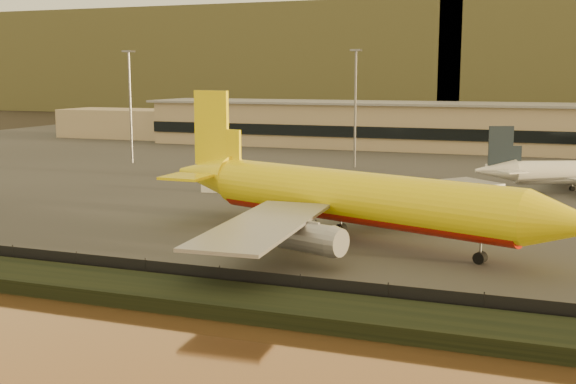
% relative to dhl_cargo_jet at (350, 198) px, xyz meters
% --- Properties ---
extents(ground, '(900.00, 900.00, 0.00)m').
position_rel_dhl_cargo_jet_xyz_m(ground, '(-8.04, -10.85, -5.53)').
color(ground, black).
rests_on(ground, ground).
extents(embankment, '(320.00, 7.00, 1.40)m').
position_rel_dhl_cargo_jet_xyz_m(embankment, '(-8.04, -27.85, -4.83)').
color(embankment, black).
rests_on(embankment, ground).
extents(tarmac, '(320.00, 220.00, 0.20)m').
position_rel_dhl_cargo_jet_xyz_m(tarmac, '(-8.04, 84.15, -5.43)').
color(tarmac, '#2D2D2D').
rests_on(tarmac, ground).
extents(perimeter_fence, '(300.00, 0.05, 2.20)m').
position_rel_dhl_cargo_jet_xyz_m(perimeter_fence, '(-8.04, -23.85, -4.23)').
color(perimeter_fence, black).
rests_on(perimeter_fence, tarmac).
extents(terminal_building, '(202.00, 25.00, 12.60)m').
position_rel_dhl_cargo_jet_xyz_m(terminal_building, '(-22.56, 114.70, 0.71)').
color(terminal_building, tan).
rests_on(terminal_building, tarmac).
extents(apron_light_masts, '(152.20, 12.20, 25.40)m').
position_rel_dhl_cargo_jet_xyz_m(apron_light_masts, '(6.96, 64.15, 10.17)').
color(apron_light_masts, slate).
rests_on(apron_light_masts, tarmac).
extents(distant_hills, '(470.00, 160.00, 70.00)m').
position_rel_dhl_cargo_jet_xyz_m(distant_hills, '(-28.78, 329.15, 25.85)').
color(distant_hills, olive).
rests_on(distant_hills, ground).
extents(dhl_cargo_jet, '(58.25, 55.43, 17.86)m').
position_rel_dhl_cargo_jet_xyz_m(dhl_cargo_jet, '(0.00, 0.00, 0.00)').
color(dhl_cargo_jet, yellow).
rests_on(dhl_cargo_jet, tarmac).
extents(gse_vehicle_yellow, '(3.57, 1.88, 1.55)m').
position_rel_dhl_cargo_jet_xyz_m(gse_vehicle_yellow, '(7.38, 16.14, -4.56)').
color(gse_vehicle_yellow, yellow).
rests_on(gse_vehicle_yellow, tarmac).
extents(gse_vehicle_white, '(4.00, 2.28, 1.70)m').
position_rel_dhl_cargo_jet_xyz_m(gse_vehicle_white, '(-32.13, 27.87, -4.48)').
color(gse_vehicle_white, silver).
rests_on(gse_vehicle_white, tarmac).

